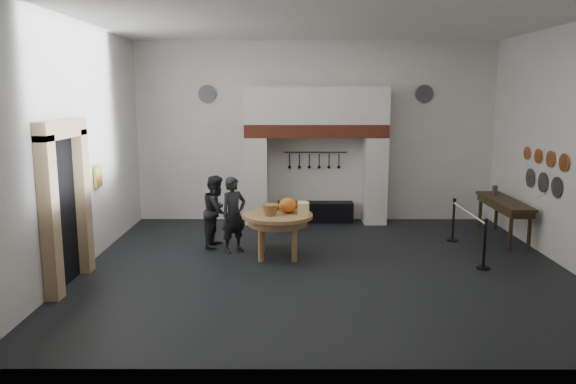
{
  "coord_description": "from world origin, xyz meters",
  "views": [
    {
      "loc": [
        -0.66,
        -10.18,
        3.24
      ],
      "look_at": [
        -0.68,
        0.42,
        1.35
      ],
      "focal_mm": 35.0,
      "sensor_mm": 36.0,
      "label": 1
    }
  ],
  "objects_px": {
    "visitor_near": "(234,215)",
    "barrier_post_near": "(485,245)",
    "iron_range": "(315,212)",
    "barrier_post_far": "(453,221)",
    "side_table": "(504,201)",
    "work_table": "(278,216)",
    "visitor_far": "(217,211)"
  },
  "relations": [
    {
      "from": "work_table",
      "to": "barrier_post_near",
      "type": "xyz_separation_m",
      "value": [
        3.84,
        -0.76,
        -0.39
      ]
    },
    {
      "from": "work_table",
      "to": "side_table",
      "type": "height_order",
      "value": "side_table"
    },
    {
      "from": "work_table",
      "to": "barrier_post_far",
      "type": "distance_m",
      "value": 4.06
    },
    {
      "from": "visitor_far",
      "to": "visitor_near",
      "type": "bearing_deg",
      "value": -127.05
    },
    {
      "from": "visitor_near",
      "to": "work_table",
      "type": "bearing_deg",
      "value": -61.26
    },
    {
      "from": "side_table",
      "to": "barrier_post_near",
      "type": "height_order",
      "value": "same"
    },
    {
      "from": "iron_range",
      "to": "barrier_post_far",
      "type": "distance_m",
      "value": 3.5
    },
    {
      "from": "work_table",
      "to": "barrier_post_far",
      "type": "xyz_separation_m",
      "value": [
        3.84,
        1.24,
        -0.39
      ]
    },
    {
      "from": "side_table",
      "to": "barrier_post_near",
      "type": "relative_size",
      "value": 2.44
    },
    {
      "from": "work_table",
      "to": "barrier_post_near",
      "type": "distance_m",
      "value": 3.94
    },
    {
      "from": "iron_range",
      "to": "work_table",
      "type": "relative_size",
      "value": 1.38
    },
    {
      "from": "visitor_far",
      "to": "barrier_post_far",
      "type": "distance_m",
      "value": 5.18
    },
    {
      "from": "iron_range",
      "to": "barrier_post_far",
      "type": "xyz_separation_m",
      "value": [
        2.96,
        -1.86,
        0.2
      ]
    },
    {
      "from": "visitor_far",
      "to": "barrier_post_near",
      "type": "xyz_separation_m",
      "value": [
        5.15,
        -1.54,
        -0.31
      ]
    },
    {
      "from": "side_table",
      "to": "barrier_post_far",
      "type": "relative_size",
      "value": 2.44
    },
    {
      "from": "iron_range",
      "to": "work_table",
      "type": "distance_m",
      "value": 3.27
    },
    {
      "from": "work_table",
      "to": "iron_range",
      "type": "bearing_deg",
      "value": 74.1
    },
    {
      "from": "visitor_near",
      "to": "barrier_post_near",
      "type": "height_order",
      "value": "visitor_near"
    },
    {
      "from": "iron_range",
      "to": "barrier_post_near",
      "type": "distance_m",
      "value": 4.87
    },
    {
      "from": "iron_range",
      "to": "side_table",
      "type": "xyz_separation_m",
      "value": [
        4.1,
        -1.73,
        0.62
      ]
    },
    {
      "from": "side_table",
      "to": "work_table",
      "type": "bearing_deg",
      "value": -164.71
    },
    {
      "from": "iron_range",
      "to": "side_table",
      "type": "relative_size",
      "value": 0.86
    },
    {
      "from": "iron_range",
      "to": "visitor_far",
      "type": "distance_m",
      "value": 3.23
    },
    {
      "from": "iron_range",
      "to": "visitor_near",
      "type": "relative_size",
      "value": 1.22
    },
    {
      "from": "side_table",
      "to": "barrier_post_near",
      "type": "bearing_deg",
      "value": -118.23
    },
    {
      "from": "iron_range",
      "to": "visitor_near",
      "type": "bearing_deg",
      "value": -123.48
    },
    {
      "from": "barrier_post_near",
      "to": "barrier_post_far",
      "type": "bearing_deg",
      "value": 90.0
    },
    {
      "from": "visitor_near",
      "to": "barrier_post_far",
      "type": "height_order",
      "value": "visitor_near"
    },
    {
      "from": "visitor_far",
      "to": "iron_range",
      "type": "bearing_deg",
      "value": -35.54
    },
    {
      "from": "barrier_post_far",
      "to": "work_table",
      "type": "bearing_deg",
      "value": -162.12
    },
    {
      "from": "iron_range",
      "to": "visitor_far",
      "type": "relative_size",
      "value": 1.24
    },
    {
      "from": "iron_range",
      "to": "visitor_near",
      "type": "distance_m",
      "value": 3.29
    }
  ]
}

